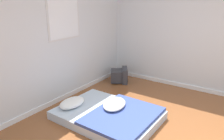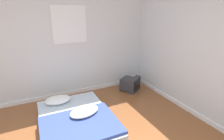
{
  "view_description": "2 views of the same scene",
  "coord_description": "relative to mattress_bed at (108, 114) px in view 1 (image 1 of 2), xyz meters",
  "views": [
    {
      "loc": [
        -2.52,
        -0.63,
        2.01
      ],
      "look_at": [
        0.98,
        1.75,
        0.62
      ],
      "focal_mm": 35.0,
      "sensor_mm": 36.0,
      "label": 1
    },
    {
      "loc": [
        -0.37,
        -1.41,
        1.98
      ],
      "look_at": [
        1.17,
        1.76,
        0.77
      ],
      "focal_mm": 28.0,
      "sensor_mm": 36.0,
      "label": 2
    }
  ],
  "objects": [
    {
      "name": "crt_tv",
      "position": [
        1.65,
        0.79,
        0.07
      ],
      "size": [
        0.57,
        0.57,
        0.36
      ],
      "color": "#333338",
      "rests_on": "ground_plane"
    },
    {
      "name": "mattress_bed",
      "position": [
        0.0,
        0.0,
        0.0
      ],
      "size": [
        1.28,
        1.73,
        0.29
      ],
      "color": "silver",
      "rests_on": "ground_plane"
    },
    {
      "name": "wall_back",
      "position": [
        -0.22,
        1.27,
        1.18
      ],
      "size": [
        7.23,
        0.08,
        2.6
      ],
      "color": "silver",
      "rests_on": "ground_plane"
    },
    {
      "name": "wall_right",
      "position": [
        2.22,
        -1.32,
        1.18
      ],
      "size": [
        0.08,
        7.52,
        2.6
      ],
      "color": "silver",
      "rests_on": "ground_plane"
    }
  ]
}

